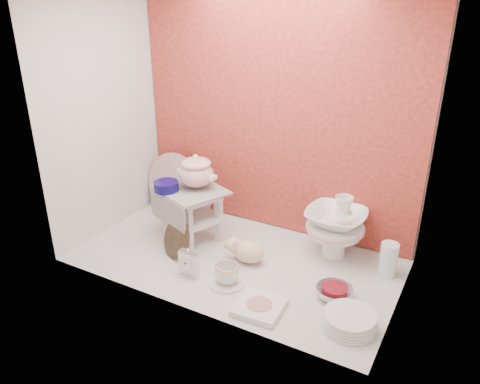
# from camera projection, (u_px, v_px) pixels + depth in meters

# --- Properties ---
(ground) EXTENTS (1.80, 1.80, 0.00)m
(ground) POSITION_uv_depth(u_px,v_px,m) (235.00, 259.00, 2.70)
(ground) COLOR silver
(ground) RESTS_ON ground
(niche_shell) EXTENTS (1.86, 1.03, 1.53)m
(niche_shell) POSITION_uv_depth(u_px,v_px,m) (251.00, 92.00, 2.46)
(niche_shell) COLOR #CC4433
(niche_shell) RESTS_ON ground
(step_stool) EXTENTS (0.49, 0.46, 0.33)m
(step_stool) POSITION_uv_depth(u_px,v_px,m) (192.00, 214.00, 2.87)
(step_stool) COLOR silver
(step_stool) RESTS_ON ground
(soup_tureen) EXTENTS (0.30, 0.30, 0.21)m
(soup_tureen) POSITION_uv_depth(u_px,v_px,m) (196.00, 171.00, 2.78)
(soup_tureen) COLOR white
(soup_tureen) RESTS_ON step_stool
(cobalt_bowl) EXTENTS (0.19, 0.19, 0.05)m
(cobalt_bowl) POSITION_uv_depth(u_px,v_px,m) (166.00, 186.00, 2.77)
(cobalt_bowl) COLOR #0D0A4E
(cobalt_bowl) RESTS_ON step_stool
(floral_platter) EXTENTS (0.43, 0.14, 0.41)m
(floral_platter) POSITION_uv_depth(u_px,v_px,m) (173.00, 184.00, 3.19)
(floral_platter) COLOR white
(floral_platter) RESTS_ON ground
(blue_white_vase) EXTENTS (0.32, 0.32, 0.25)m
(blue_white_vase) POSITION_uv_depth(u_px,v_px,m) (194.00, 197.00, 3.18)
(blue_white_vase) COLOR white
(blue_white_vase) RESTS_ON ground
(lacquer_tray) EXTENTS (0.26, 0.19, 0.22)m
(lacquer_tray) POSITION_uv_depth(u_px,v_px,m) (176.00, 238.00, 2.70)
(lacquer_tray) COLOR black
(lacquer_tray) RESTS_ON ground
(mantel_clock) EXTENTS (0.12, 0.05, 0.17)m
(mantel_clock) POSITION_uv_depth(u_px,v_px,m) (189.00, 262.00, 2.52)
(mantel_clock) COLOR silver
(mantel_clock) RESTS_ON ground
(plush_pig) EXTENTS (0.25, 0.19, 0.14)m
(plush_pig) POSITION_uv_depth(u_px,v_px,m) (248.00, 252.00, 2.64)
(plush_pig) COLOR beige
(plush_pig) RESTS_ON ground
(teacup_saucer) EXTENTS (0.25, 0.25, 0.01)m
(teacup_saucer) POSITION_uv_depth(u_px,v_px,m) (227.00, 283.00, 2.48)
(teacup_saucer) COLOR white
(teacup_saucer) RESTS_ON ground
(gold_rim_teacup) EXTENTS (0.15, 0.15, 0.10)m
(gold_rim_teacup) POSITION_uv_depth(u_px,v_px,m) (227.00, 273.00, 2.45)
(gold_rim_teacup) COLOR white
(gold_rim_teacup) RESTS_ON teacup_saucer
(lattice_dish) EXTENTS (0.24, 0.24, 0.03)m
(lattice_dish) POSITION_uv_depth(u_px,v_px,m) (259.00, 307.00, 2.28)
(lattice_dish) COLOR white
(lattice_dish) RESTS_ON ground
(dinner_plate_stack) EXTENTS (0.28, 0.28, 0.07)m
(dinner_plate_stack) POSITION_uv_depth(u_px,v_px,m) (349.00, 321.00, 2.15)
(dinner_plate_stack) COLOR white
(dinner_plate_stack) RESTS_ON ground
(crystal_bowl) EXTENTS (0.19, 0.19, 0.06)m
(crystal_bowl) POSITION_uv_depth(u_px,v_px,m) (334.00, 293.00, 2.36)
(crystal_bowl) COLOR silver
(crystal_bowl) RESTS_ON ground
(clear_glass_vase) EXTENTS (0.10, 0.10, 0.19)m
(clear_glass_vase) POSITION_uv_depth(u_px,v_px,m) (388.00, 259.00, 2.52)
(clear_glass_vase) COLOR silver
(clear_glass_vase) RESTS_ON ground
(porcelain_tower) EXTENTS (0.37, 0.37, 0.39)m
(porcelain_tower) POSITION_uv_depth(u_px,v_px,m) (335.00, 225.00, 2.67)
(porcelain_tower) COLOR white
(porcelain_tower) RESTS_ON ground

